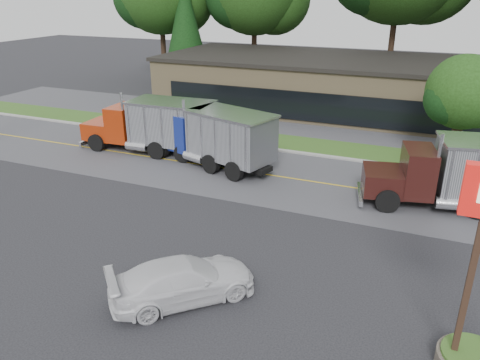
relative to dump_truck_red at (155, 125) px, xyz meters
The scene contains 13 objects.
ground 12.54m from the dump_truck_red, 53.70° to the right, with size 140.00×140.00×0.00m, color #333339.
road 7.63m from the dump_truck_red, ahead, with size 60.00×8.00×0.02m, color #58585D.
center_line 7.63m from the dump_truck_red, ahead, with size 60.00×0.12×0.01m, color gold.
curb 8.21m from the dump_truck_red, 23.54° to the left, with size 60.00×0.30×0.12m, color #9E9E99.
grass_verge 9.07m from the dump_truck_red, 34.25° to the left, with size 60.00×3.40×0.03m, color #30531C.
far_parking 12.54m from the dump_truck_red, 53.71° to the left, with size 60.00×7.00×0.02m, color #58585D.
strip_mall 18.53m from the dump_truck_red, 59.71° to the left, with size 32.00×12.00×4.00m, color tan.
evergreen_left 22.22m from the dump_truck_red, 113.40° to the left, with size 4.91×4.91×11.17m.
tree_verge 18.27m from the dump_truck_red, 16.18° to the left, with size 4.48×4.22×6.39m.
dump_truck_red is the anchor object (origin of this frame).
dump_truck_blue 4.60m from the dump_truck_red, ahead, with size 8.61×4.83×3.36m.
dump_truck_maroon 17.71m from the dump_truck_red, ahead, with size 8.39×4.16×3.36m.
rally_car 15.57m from the dump_truck_red, 54.64° to the right, with size 1.99×4.90×1.42m, color silver.
Camera 1 is at (8.46, -14.03, 9.74)m, focal length 35.00 mm.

